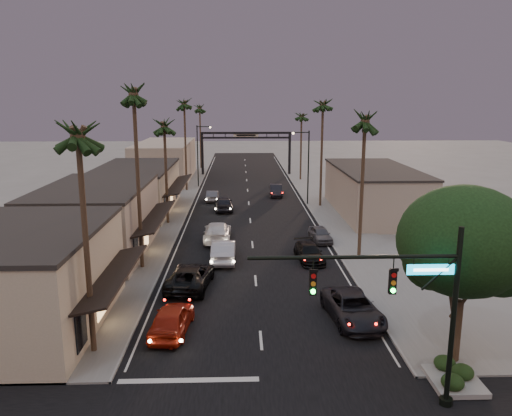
{
  "coord_description": "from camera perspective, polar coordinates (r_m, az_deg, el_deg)",
  "views": [
    {
      "loc": [
        -1.07,
        -14.62,
        12.69
      ],
      "look_at": [
        0.44,
        31.86,
        2.5
      ],
      "focal_mm": 35.0,
      "sensor_mm": 36.0,
      "label": 1
    }
  ],
  "objects": [
    {
      "name": "sidewalk_right",
      "position": [
        68.62,
        7.03,
        1.66
      ],
      "size": [
        5.0,
        92.0,
        0.12
      ],
      "primitive_type": "cube",
      "color": "slate",
      "rests_on": "ground"
    },
    {
      "name": "storefront_mid",
      "position": [
        43.49,
        -17.74,
        -1.45
      ],
      "size": [
        8.0,
        14.0,
        5.5
      ],
      "primitive_type": "cube",
      "color": "gray",
      "rests_on": "ground"
    },
    {
      "name": "palm_rc",
      "position": [
        79.24,
        5.24,
        10.7
      ],
      "size": [
        3.2,
        3.2,
        12.2
      ],
      "color": "#38281C",
      "rests_on": "ground"
    },
    {
      "name": "curbside_black",
      "position": [
        40.23,
        6.1,
        -5.09
      ],
      "size": [
        2.31,
        4.8,
        1.35
      ],
      "primitive_type": "imported",
      "rotation": [
        0.0,
        0.0,
        0.09
      ],
      "color": "black",
      "rests_on": "ground"
    },
    {
      "name": "palm_lb",
      "position": [
        37.39,
        -13.85,
        13.08
      ],
      "size": [
        3.2,
        3.2,
        15.2
      ],
      "color": "#38281C",
      "rests_on": "ground"
    },
    {
      "name": "storefront_near",
      "position": [
        30.82,
        -24.76,
        -7.64
      ],
      "size": [
        8.0,
        12.0,
        5.5
      ],
      "primitive_type": "cube",
      "color": "tan",
      "rests_on": "ground"
    },
    {
      "name": "palm_lc",
      "position": [
        51.22,
        -10.47,
        9.67
      ],
      "size": [
        3.2,
        3.2,
        12.2
      ],
      "color": "#38281C",
      "rests_on": "ground"
    },
    {
      "name": "storefront_dist",
      "position": [
        81.09,
        -10.36,
        5.3
      ],
      "size": [
        8.0,
        20.0,
        6.0
      ],
      "primitive_type": "cube",
      "color": "gray",
      "rests_on": "ground"
    },
    {
      "name": "palm_la",
      "position": [
        24.82,
        -19.77,
        8.76
      ],
      "size": [
        3.2,
        3.2,
        13.2
      ],
      "color": "#38281C",
      "rests_on": "ground"
    },
    {
      "name": "storefront_far",
      "position": [
        58.75,
        -13.56,
        2.03
      ],
      "size": [
        8.0,
        16.0,
        5.0
      ],
      "primitive_type": "cube",
      "color": "tan",
      "rests_on": "ground"
    },
    {
      "name": "ground",
      "position": [
        56.08,
        -0.72,
        -0.72
      ],
      "size": [
        200.0,
        200.0,
        0.0
      ],
      "primitive_type": "plane",
      "color": "slate",
      "rests_on": "ground"
    },
    {
      "name": "streetlight_right",
      "position": [
        60.6,
        5.75,
        5.32
      ],
      "size": [
        2.13,
        0.3,
        9.0
      ],
      "color": "black",
      "rests_on": "ground"
    },
    {
      "name": "palm_ld",
      "position": [
        70.02,
        -8.22,
        12.01
      ],
      "size": [
        3.2,
        3.2,
        14.2
      ],
      "color": "#38281C",
      "rests_on": "ground"
    },
    {
      "name": "oncoming_pickup",
      "position": [
        34.75,
        -7.52,
        -7.76
      ],
      "size": [
        3.34,
        6.05,
        1.6
      ],
      "primitive_type": "imported",
      "rotation": [
        0.0,
        0.0,
        3.02
      ],
      "color": "black",
      "rests_on": "ground"
    },
    {
      "name": "traffic_signal",
      "position": [
        21.22,
        17.07,
        -9.23
      ],
      "size": [
        8.51,
        0.22,
        7.8
      ],
      "color": "black",
      "rests_on": "ground"
    },
    {
      "name": "corner_tree",
      "position": [
        25.36,
        22.84,
        -3.98
      ],
      "size": [
        6.2,
        6.2,
        8.8
      ],
      "color": "#38281C",
      "rests_on": "ground"
    },
    {
      "name": "oncoming_red",
      "position": [
        28.57,
        -9.61,
        -12.39
      ],
      "size": [
        2.35,
        4.92,
        1.62
      ],
      "primitive_type": "imported",
      "rotation": [
        0.0,
        0.0,
        3.05
      ],
      "color": "#981B0B",
      "rests_on": "ground"
    },
    {
      "name": "oncoming_white",
      "position": [
        45.68,
        -4.44,
        -2.7
      ],
      "size": [
        2.4,
        5.87,
        1.7
      ],
      "primitive_type": "imported",
      "rotation": [
        0.0,
        0.0,
        3.14
      ],
      "color": "silver",
      "rests_on": "ground"
    },
    {
      "name": "oncoming_silver",
      "position": [
        39.99,
        -3.72,
        -4.87
      ],
      "size": [
        1.86,
        5.24,
        1.72
      ],
      "primitive_type": "imported",
      "rotation": [
        0.0,
        0.0,
        3.14
      ],
      "color": "#AFAEB4",
      "rests_on": "ground"
    },
    {
      "name": "palm_far",
      "position": [
        92.91,
        -6.46,
        11.52
      ],
      "size": [
        3.2,
        3.2,
        13.2
      ],
      "color": "#38281C",
      "rests_on": "ground"
    },
    {
      "name": "arch",
      "position": [
        84.92,
        -1.15,
        7.52
      ],
      "size": [
        15.2,
        0.4,
        7.27
      ],
      "color": "black",
      "rests_on": "ground"
    },
    {
      "name": "palm_rb",
      "position": [
        59.41,
        7.67,
        11.99
      ],
      "size": [
        3.2,
        3.2,
        14.2
      ],
      "color": "#38281C",
      "rests_on": "ground"
    },
    {
      "name": "sidewalk_left",
      "position": [
        68.33,
        -8.92,
        1.56
      ],
      "size": [
        5.0,
        92.0,
        0.12
      ],
      "primitive_type": "cube",
      "color": "slate",
      "rests_on": "ground"
    },
    {
      "name": "streetlight_left",
      "position": [
        73.22,
        -6.48,
        6.51
      ],
      "size": [
        2.13,
        0.3,
        9.0
      ],
      "color": "black",
      "rests_on": "ground"
    },
    {
      "name": "palm_ra",
      "position": [
        39.83,
        12.39,
        10.29
      ],
      "size": [
        3.2,
        3.2,
        13.2
      ],
      "color": "#38281C",
      "rests_on": "ground"
    },
    {
      "name": "curbside_near",
      "position": [
        30.13,
        11.0,
        -11.14
      ],
      "size": [
        3.22,
        5.94,
        1.58
      ],
      "primitive_type": "imported",
      "rotation": [
        0.0,
        0.0,
        0.11
      ],
      "color": "black",
      "rests_on": "ground"
    },
    {
      "name": "building_right",
      "position": [
        57.57,
        13.35,
        1.83
      ],
      "size": [
        8.0,
        18.0,
        5.0
      ],
      "primitive_type": "cube",
      "color": "gray",
      "rests_on": "ground"
    },
    {
      "name": "road",
      "position": [
        60.96,
        -0.82,
        0.35
      ],
      "size": [
        14.0,
        120.0,
        0.02
      ],
      "primitive_type": "cube",
      "color": "black",
      "rests_on": "ground"
    },
    {
      "name": "planter",
      "position": [
        25.68,
        21.68,
        -18.21
      ],
      "size": [
        2.2,
        2.6,
        0.24
      ],
      "primitive_type": "cube",
      "color": "gray",
      "rests_on": "ground"
    },
    {
      "name": "oncoming_dgrey",
      "position": [
        57.83,
        -3.72,
        0.52
      ],
      "size": [
        2.42,
        5.13,
        1.7
      ],
      "primitive_type": "imported",
      "rotation": [
        0.0,
        0.0,
        3.23
      ],
      "color": "black",
      "rests_on": "ground"
    },
    {
      "name": "curbside_grey",
      "position": [
        45.7,
        7.36,
        -2.99
      ],
      "size": [
        2.03,
        4.11,
        1.35
      ],
      "primitive_type": "imported",
      "rotation": [
        0.0,
        0.0,
        0.11
      ],
      "color": "#4B4B50",
      "rests_on": "ground"
    },
    {
      "name": "oncoming_grey_far",
      "position": [
        63.41,
        -4.99,
        1.39
      ],
      "size": [
        1.48,
        4.13,
        1.35
      ],
      "primitive_type": "imported",
      "rotation": [
        0.0,
        0.0,
        3.13
      ],
      "color": "#4F4F54",
      "rests_on": "ground"
    },
    {
      "name": "curbside_far",
      "position": [
        66.52,
        2.29,
        2.01
      ],
      "size": [
        1.73,
        4.63,
        1.51
      ],
      "primitive_type": "imported",
      "rotation": [
        0.0,
        0.0,
        -0.03
      ],
      "color": "black",
      "rests_on": "ground"
    }
  ]
}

